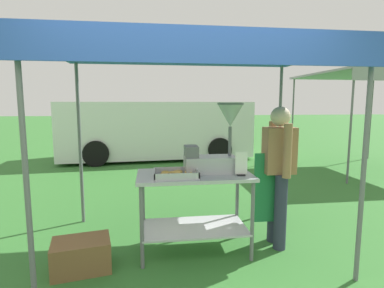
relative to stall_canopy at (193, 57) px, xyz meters
name	(u,v)px	position (x,y,z in m)	size (l,w,h in m)	color
ground_plane	(162,163)	(-0.17, 5.10, -2.14)	(70.00, 70.00, 0.00)	#33702D
stall_canopy	(193,57)	(0.00, 0.00, 0.00)	(3.04, 2.03, 2.22)	slate
donut_cart	(194,195)	(0.00, -0.10, -1.49)	(1.24, 0.67, 0.89)	#B7B7BC
donut_tray	(177,174)	(-0.20, -0.21, -1.23)	(0.46, 0.33, 0.07)	#B7B7BC
donut_fryer	(216,145)	(0.25, -0.06, -0.94)	(0.64, 0.28, 0.77)	#B7B7BC
menu_sign	(241,166)	(0.47, -0.26, -1.14)	(0.13, 0.05, 0.25)	black
vendor	(278,169)	(0.96, -0.07, -1.23)	(0.45, 0.53, 1.61)	#2D3347
supply_crate	(81,255)	(-1.16, -0.33, -1.98)	(0.62, 0.49, 0.31)	brown
van_white	(156,129)	(-0.30, 5.97, -1.26)	(5.59, 2.39, 1.69)	white
neighbour_tent	(367,77)	(4.78, 3.62, 0.16)	(2.64, 2.78, 2.38)	slate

